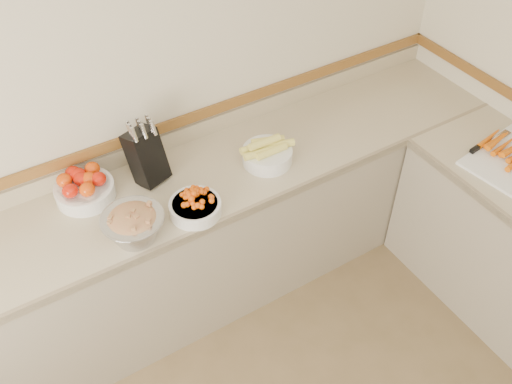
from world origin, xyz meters
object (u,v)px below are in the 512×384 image
knife_block (146,155)px  corn_bowl (267,153)px  rhubarb_bowl (134,225)px  cherry_tomato_bowl (195,205)px  tomato_bowl (84,187)px

knife_block → corn_bowl: 0.63m
knife_block → corn_bowl: bearing=-19.8°
knife_block → rhubarb_bowl: (-0.23, -0.35, -0.07)m
knife_block → rhubarb_bowl: size_ratio=1.27×
cherry_tomato_bowl → corn_bowl: bearing=15.5°
tomato_bowl → rhubarb_bowl: 0.40m
knife_block → tomato_bowl: 0.34m
knife_block → rhubarb_bowl: bearing=-122.6°
tomato_bowl → rhubarb_bowl: rhubarb_bowl is taller
knife_block → rhubarb_bowl: knife_block is taller
knife_block → cherry_tomato_bowl: (0.09, -0.35, -0.10)m
tomato_bowl → corn_bowl: size_ratio=1.00×
tomato_bowl → corn_bowl: bearing=-15.1°
rhubarb_bowl → knife_block: bearing=57.4°
cherry_tomato_bowl → corn_bowl: 0.52m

